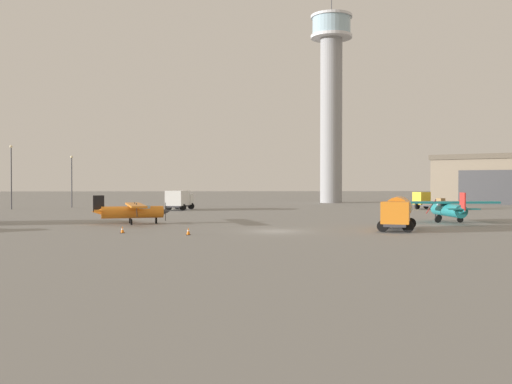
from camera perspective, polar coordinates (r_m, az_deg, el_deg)
The scene contains 12 objects.
ground_plane at distance 49.76m, azimuth 2.03°, elevation -3.96°, with size 400.00×400.00×0.00m, color gray.
control_tower at distance 118.17m, azimuth 7.56°, elevation 9.88°, with size 8.38×8.38×42.03m.
hangar at distance 124.76m, azimuth 23.94°, elevation 1.21°, with size 31.68×30.89×9.68m.
airplane_orange at distance 59.39m, azimuth -12.38°, elevation -1.83°, with size 7.83×10.03×2.95m.
airplane_teal at distance 63.41m, azimuth 18.77°, elevation -1.56°, with size 10.94×8.61×3.25m.
truck_flatbed_yellow at distance 92.39m, azimuth 16.83°, elevation -0.88°, with size 5.16×6.43×2.68m.
truck_box_white at distance 87.08m, azimuth -7.71°, elevation -0.72°, with size 4.21×6.72×2.96m.
truck_fuel_tanker_orange at distance 52.37m, azimuth 14.01°, elevation -1.92°, with size 4.52×6.86×2.96m.
light_post_east at distance 99.75m, azimuth -18.02°, elevation 1.48°, with size 0.44×0.44×8.67m.
light_post_north at distance 96.18m, azimuth -23.36°, elevation 1.88°, with size 0.44×0.44×10.00m.
traffic_cone_near_right at distance 46.57m, azimuth -6.81°, elevation -3.94°, with size 0.36×0.36×0.61m.
traffic_cone_mid_apron at distance 49.22m, azimuth -13.26°, elevation -3.70°, with size 0.36×0.36×0.59m.
Camera 1 is at (-4.39, -49.37, 4.37)m, focal length 39.85 mm.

